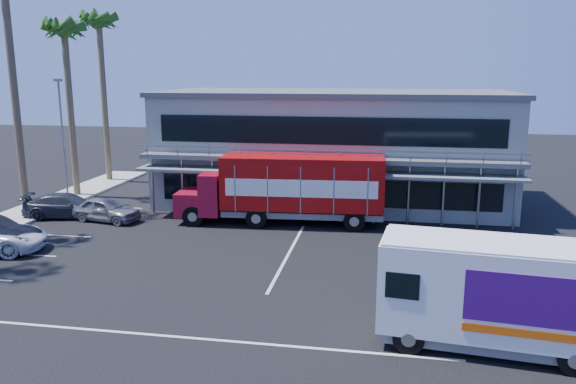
# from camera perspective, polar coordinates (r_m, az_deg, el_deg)

# --- Properties ---
(ground) EXTENTS (120.00, 120.00, 0.00)m
(ground) POSITION_cam_1_polar(r_m,az_deg,el_deg) (24.60, -5.81, -8.26)
(ground) COLOR black
(ground) RESTS_ON ground
(building) EXTENTS (22.40, 12.00, 7.30)m
(building) POSITION_cam_1_polar(r_m,az_deg,el_deg) (37.58, 4.66, 4.65)
(building) COLOR gray
(building) RESTS_ON ground
(curb_strip) EXTENTS (3.00, 32.00, 0.16)m
(curb_strip) POSITION_cam_1_polar(r_m,az_deg,el_deg) (36.35, -26.53, -2.62)
(curb_strip) COLOR #A5A399
(curb_strip) RESTS_ON ground
(palm_e) EXTENTS (2.80, 2.80, 12.25)m
(palm_e) POSITION_cam_1_polar(r_m,az_deg,el_deg) (41.03, -21.73, 14.17)
(palm_e) COLOR brown
(palm_e) RESTS_ON ground
(palm_f) EXTENTS (2.80, 2.80, 13.25)m
(palm_f) POSITION_cam_1_polar(r_m,az_deg,el_deg) (46.07, -18.61, 15.20)
(palm_f) COLOR brown
(palm_f) RESTS_ON ground
(light_pole_far) EXTENTS (0.50, 0.25, 8.09)m
(light_pole_far) POSITION_cam_1_polar(r_m,az_deg,el_deg) (39.23, -21.92, 5.37)
(light_pole_far) COLOR gray
(light_pole_far) RESTS_ON ground
(red_truck) EXTENTS (11.83, 3.45, 3.94)m
(red_truck) POSITION_cam_1_polar(r_m,az_deg,el_deg) (31.72, 0.07, 0.56)
(red_truck) COLOR maroon
(red_truck) RESTS_ON ground
(white_van) EXTENTS (7.35, 3.22, 3.48)m
(white_van) POSITION_cam_1_polar(r_m,az_deg,el_deg) (18.79, 20.45, -9.60)
(white_van) COLOR white
(white_van) RESTS_ON ground
(parked_car_d) EXTENTS (5.23, 2.99, 1.43)m
(parked_car_d) POSITION_cam_1_polar(r_m,az_deg,el_deg) (35.97, -21.59, -1.29)
(parked_car_d) COLOR #272B35
(parked_car_d) RESTS_ON ground
(parked_car_e) EXTENTS (4.34, 2.41, 1.39)m
(parked_car_e) POSITION_cam_1_polar(r_m,az_deg,el_deg) (34.29, -18.01, -1.68)
(parked_car_e) COLOR slate
(parked_car_e) RESTS_ON ground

